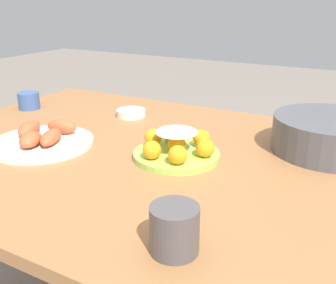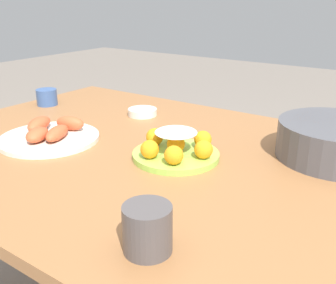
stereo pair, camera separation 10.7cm
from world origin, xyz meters
TOP-DOWN VIEW (x-y plane):
  - dining_table at (0.00, 0.00)m, footprint 1.57×1.02m
  - cake_plate at (0.05, 0.00)m, footprint 0.24×0.24m
  - serving_bowl at (0.41, 0.25)m, footprint 0.31×0.31m
  - sauce_bowl at (-0.27, 0.26)m, footprint 0.11×0.11m
  - seafood_platter at (-0.34, -0.10)m, footprint 0.30×0.30m
  - cup_near at (0.24, -0.37)m, footprint 0.09×0.09m
  - cup_far at (-0.68, 0.16)m, footprint 0.08×0.08m

SIDE VIEW (x-z plane):
  - dining_table at x=0.00m, z-range 0.29..1.02m
  - sauce_bowl at x=-0.27m, z-range 0.73..0.76m
  - seafood_platter at x=-0.34m, z-range 0.72..0.78m
  - cake_plate at x=0.05m, z-range 0.72..0.80m
  - cup_far at x=-0.68m, z-range 0.73..0.80m
  - cup_near at x=0.24m, z-range 0.73..0.82m
  - serving_bowl at x=0.41m, z-range 0.73..0.83m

